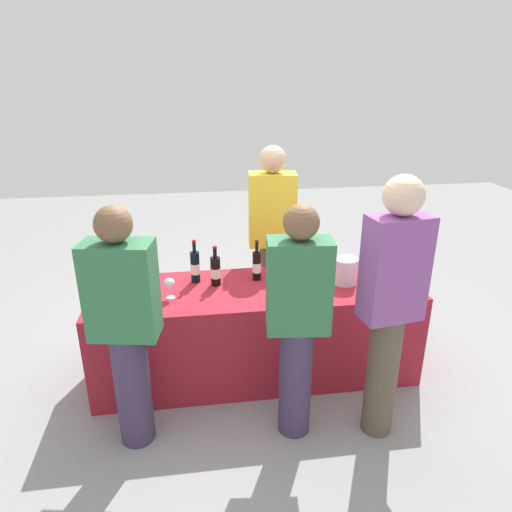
% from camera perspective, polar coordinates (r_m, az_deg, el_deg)
% --- Properties ---
extents(ground_plane, '(12.00, 12.00, 0.00)m').
position_cam_1_polar(ground_plane, '(3.78, -0.00, -13.99)').
color(ground_plane, gray).
extents(tasting_table, '(2.41, 0.74, 0.73)m').
position_cam_1_polar(tasting_table, '(3.58, -0.00, -9.22)').
color(tasting_table, maroon).
rests_on(tasting_table, ground_plane).
extents(wine_bottle_0, '(0.07, 0.07, 0.33)m').
position_cam_1_polar(wine_bottle_0, '(3.48, -7.58, -1.31)').
color(wine_bottle_0, black).
rests_on(wine_bottle_0, tasting_table).
extents(wine_bottle_1, '(0.07, 0.07, 0.31)m').
position_cam_1_polar(wine_bottle_1, '(3.41, -5.06, -1.85)').
color(wine_bottle_1, black).
rests_on(wine_bottle_1, tasting_table).
extents(wine_bottle_2, '(0.07, 0.07, 0.32)m').
position_cam_1_polar(wine_bottle_2, '(3.49, 0.10, -1.19)').
color(wine_bottle_2, black).
rests_on(wine_bottle_2, tasting_table).
extents(wine_bottle_3, '(0.08, 0.08, 0.32)m').
position_cam_1_polar(wine_bottle_3, '(3.62, 7.99, -0.54)').
color(wine_bottle_3, black).
rests_on(wine_bottle_3, tasting_table).
extents(wine_glass_0, '(0.08, 0.08, 0.15)m').
position_cam_1_polar(wine_glass_0, '(3.27, -14.72, -3.72)').
color(wine_glass_0, silver).
rests_on(wine_glass_0, tasting_table).
extents(wine_glass_1, '(0.07, 0.07, 0.15)m').
position_cam_1_polar(wine_glass_1, '(3.26, -10.70, -3.40)').
color(wine_glass_1, silver).
rests_on(wine_glass_1, tasting_table).
extents(wine_glass_2, '(0.08, 0.08, 0.16)m').
position_cam_1_polar(wine_glass_2, '(3.24, 4.40, -3.13)').
color(wine_glass_2, silver).
rests_on(wine_glass_2, tasting_table).
extents(ice_bucket, '(0.18, 0.18, 0.20)m').
position_cam_1_polar(ice_bucket, '(3.50, 11.03, -1.81)').
color(ice_bucket, silver).
rests_on(ice_bucket, tasting_table).
extents(server_pouring, '(0.41, 0.25, 1.67)m').
position_cam_1_polar(server_pouring, '(3.95, 1.97, 2.63)').
color(server_pouring, brown).
rests_on(server_pouring, ground_plane).
extents(guest_0, '(0.43, 0.28, 1.56)m').
position_cam_1_polar(guest_0, '(2.82, -15.95, -8.18)').
color(guest_0, '#3F3351').
rests_on(guest_0, ground_plane).
extents(guest_1, '(0.40, 0.25, 1.55)m').
position_cam_1_polar(guest_1, '(2.79, 5.20, -7.70)').
color(guest_1, '#3F3351').
rests_on(guest_1, ground_plane).
extents(guest_2, '(0.39, 0.25, 1.71)m').
position_cam_1_polar(guest_2, '(2.85, 16.42, -5.46)').
color(guest_2, brown).
rests_on(guest_2, ground_plane).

